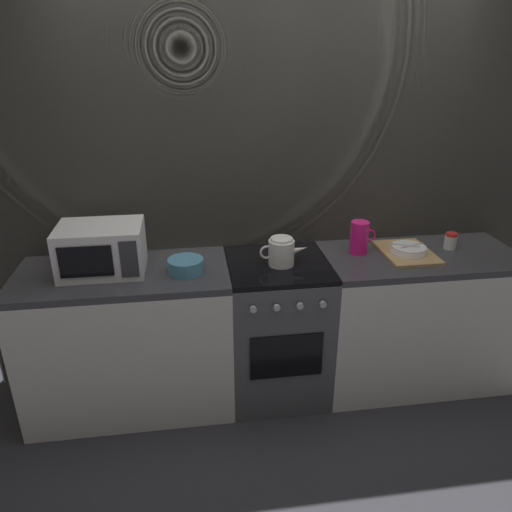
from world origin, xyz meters
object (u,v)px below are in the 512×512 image
(pitcher, at_px, (359,237))
(spice_jar, at_px, (450,241))
(microwave, at_px, (102,249))
(kettle, at_px, (281,252))
(dish_pile, at_px, (407,251))
(stove_unit, at_px, (277,328))
(mixing_bowl, at_px, (186,266))

(pitcher, xyz_separation_m, spice_jar, (0.59, -0.02, -0.05))
(microwave, distance_m, kettle, 1.01)
(spice_jar, bearing_deg, dish_pile, -169.75)
(stove_unit, xyz_separation_m, mixing_bowl, (-0.54, -0.06, 0.49))
(microwave, xyz_separation_m, mixing_bowl, (0.46, -0.08, -0.10))
(dish_pile, relative_size, spice_jar, 3.81)
(stove_unit, distance_m, microwave, 1.16)
(stove_unit, xyz_separation_m, microwave, (-1.00, 0.03, 0.59))
(pitcher, xyz_separation_m, dish_pile, (0.28, -0.08, -0.08))
(mixing_bowl, height_order, pitcher, pitcher)
(microwave, relative_size, spice_jar, 4.38)
(pitcher, distance_m, spice_jar, 0.59)
(stove_unit, relative_size, dish_pile, 2.25)
(kettle, xyz_separation_m, pitcher, (0.50, 0.11, 0.02))
(kettle, height_order, pitcher, pitcher)
(microwave, xyz_separation_m, dish_pile, (1.80, -0.02, -0.11))
(microwave, distance_m, mixing_bowl, 0.48)
(stove_unit, distance_m, kettle, 0.53)
(kettle, bearing_deg, stove_unit, 114.68)
(dish_pile, bearing_deg, stove_unit, -179.68)
(dish_pile, bearing_deg, spice_jar, 10.25)
(pitcher, height_order, spice_jar, pitcher)
(kettle, bearing_deg, pitcher, 12.11)
(pitcher, relative_size, dish_pile, 0.50)
(pitcher, bearing_deg, kettle, -167.89)
(kettle, distance_m, spice_jar, 1.10)
(kettle, relative_size, mixing_bowl, 1.42)
(microwave, relative_size, mixing_bowl, 2.30)
(kettle, height_order, spice_jar, kettle)
(stove_unit, distance_m, pitcher, 0.76)
(kettle, height_order, mixing_bowl, kettle)
(microwave, bearing_deg, spice_jar, 0.85)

